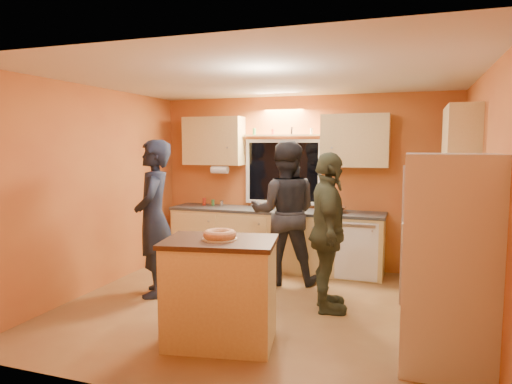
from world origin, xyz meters
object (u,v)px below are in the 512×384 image
at_px(refrigerator, 448,263).
at_px(person_left, 154,218).
at_px(island, 220,291).
at_px(person_center, 284,213).
at_px(person_right, 328,232).

xyz_separation_m(refrigerator, person_left, (-3.31, 0.85, 0.07)).
distance_m(island, person_center, 2.09).
xyz_separation_m(person_left, person_center, (1.39, 1.01, -0.01)).
xyz_separation_m(island, person_left, (-1.33, 1.03, 0.46)).
distance_m(refrigerator, person_center, 2.67).
bearing_deg(person_center, person_right, 116.97).
distance_m(refrigerator, island, 2.02).
relative_size(refrigerator, person_left, 0.93).
xyz_separation_m(island, person_right, (0.80, 1.17, 0.39)).
xyz_separation_m(refrigerator, island, (-1.98, -0.18, -0.39)).
bearing_deg(island, person_left, 132.17).
bearing_deg(person_right, person_left, 79.15).
bearing_deg(person_left, island, 29.61).
height_order(person_center, person_right, person_center).
relative_size(refrigerator, person_center, 0.94).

